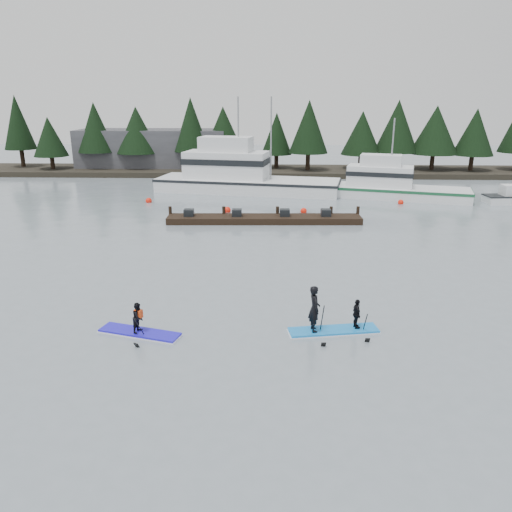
{
  "coord_description": "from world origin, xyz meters",
  "views": [
    {
      "loc": [
        0.85,
        -17.98,
        8.76
      ],
      "look_at": [
        0.0,
        6.0,
        1.1
      ],
      "focal_mm": 35.0,
      "sensor_mm": 36.0,
      "label": 1
    }
  ],
  "objects_px": {
    "fishing_boat_large": "(242,184)",
    "fishing_boat_medium": "(392,192)",
    "paddleboard_duo": "(329,317)",
    "floating_dock": "(264,219)",
    "paddleboard_solo": "(139,325)"
  },
  "relations": [
    {
      "from": "fishing_boat_large",
      "to": "paddleboard_solo",
      "type": "bearing_deg",
      "value": -83.46
    },
    {
      "from": "floating_dock",
      "to": "paddleboard_solo",
      "type": "relative_size",
      "value": 4.25
    },
    {
      "from": "fishing_boat_large",
      "to": "fishing_boat_medium",
      "type": "height_order",
      "value": "fishing_boat_large"
    },
    {
      "from": "fishing_boat_large",
      "to": "fishing_boat_medium",
      "type": "bearing_deg",
      "value": -0.22
    },
    {
      "from": "fishing_boat_large",
      "to": "fishing_boat_medium",
      "type": "distance_m",
      "value": 14.07
    },
    {
      "from": "fishing_boat_large",
      "to": "fishing_boat_medium",
      "type": "relative_size",
      "value": 1.36
    },
    {
      "from": "fishing_boat_large",
      "to": "floating_dock",
      "type": "distance_m",
      "value": 12.71
    },
    {
      "from": "fishing_boat_large",
      "to": "paddleboard_duo",
      "type": "relative_size",
      "value": 5.02
    },
    {
      "from": "fishing_boat_large",
      "to": "paddleboard_duo",
      "type": "height_order",
      "value": "fishing_boat_large"
    },
    {
      "from": "floating_dock",
      "to": "paddleboard_duo",
      "type": "distance_m",
      "value": 18.1
    },
    {
      "from": "fishing_boat_large",
      "to": "paddleboard_duo",
      "type": "distance_m",
      "value": 30.79
    },
    {
      "from": "fishing_boat_medium",
      "to": "floating_dock",
      "type": "bearing_deg",
      "value": -123.76
    },
    {
      "from": "fishing_boat_medium",
      "to": "paddleboard_duo",
      "type": "height_order",
      "value": "fishing_boat_medium"
    },
    {
      "from": "floating_dock",
      "to": "fishing_boat_medium",
      "type": "bearing_deg",
      "value": 38.82
    },
    {
      "from": "paddleboard_solo",
      "to": "floating_dock",
      "type": "bearing_deg",
      "value": 92.21
    }
  ]
}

